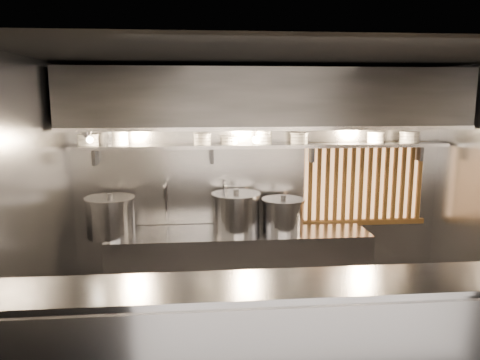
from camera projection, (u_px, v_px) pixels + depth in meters
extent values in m
plane|color=black|center=(281.00, 354.00, 4.52)|extent=(4.50, 4.50, 0.00)
plane|color=black|center=(286.00, 55.00, 4.02)|extent=(4.50, 4.50, 0.00)
plane|color=gray|center=(261.00, 183.00, 5.74)|extent=(4.50, 0.00, 4.50)
plane|color=gray|center=(28.00, 219.00, 4.06)|extent=(0.00, 3.00, 3.00)
cube|color=#A0A0A5|center=(305.00, 355.00, 3.49)|extent=(4.50, 0.50, 1.10)
cube|color=#A0A0A5|center=(307.00, 284.00, 3.39)|extent=(4.50, 0.56, 0.03)
cube|color=#A0A0A5|center=(239.00, 268.00, 5.52)|extent=(3.00, 0.70, 0.90)
cube|color=#A0A0A5|center=(263.00, 146.00, 5.48)|extent=(4.40, 0.34, 0.04)
cube|color=#2D2D30|center=(266.00, 99.00, 5.16)|extent=(4.40, 0.80, 0.65)
cube|color=#A0A0A5|center=(272.00, 129.00, 4.83)|extent=(4.40, 0.03, 0.04)
cube|color=#F9B270|center=(364.00, 183.00, 5.84)|extent=(1.50, 0.02, 0.92)
cube|color=brown|center=(367.00, 144.00, 5.71)|extent=(1.56, 0.06, 0.06)
cube|color=brown|center=(363.00, 222.00, 5.88)|extent=(1.56, 0.06, 0.06)
cube|color=brown|center=(310.00, 185.00, 5.73)|extent=(0.04, 0.04, 0.92)
cube|color=brown|center=(319.00, 185.00, 5.74)|extent=(0.04, 0.04, 0.92)
cube|color=brown|center=(327.00, 185.00, 5.75)|extent=(0.04, 0.04, 0.92)
cube|color=brown|center=(336.00, 184.00, 5.76)|extent=(0.04, 0.04, 0.92)
cube|color=brown|center=(344.00, 184.00, 5.77)|extent=(0.04, 0.04, 0.92)
cube|color=brown|center=(353.00, 184.00, 5.78)|extent=(0.04, 0.04, 0.92)
cube|color=brown|center=(361.00, 184.00, 5.79)|extent=(0.04, 0.04, 0.92)
cube|color=brown|center=(369.00, 184.00, 5.80)|extent=(0.04, 0.04, 0.92)
cube|color=brown|center=(378.00, 184.00, 5.81)|extent=(0.04, 0.04, 0.92)
cube|color=brown|center=(386.00, 183.00, 5.82)|extent=(0.04, 0.04, 0.92)
cube|color=brown|center=(394.00, 183.00, 5.83)|extent=(0.04, 0.04, 0.92)
cube|color=brown|center=(403.00, 183.00, 5.84)|extent=(0.04, 0.04, 0.92)
cube|color=brown|center=(411.00, 183.00, 5.85)|extent=(0.04, 0.04, 0.92)
cube|color=brown|center=(419.00, 183.00, 5.86)|extent=(0.04, 0.04, 0.92)
cylinder|color=silver|center=(166.00, 203.00, 5.62)|extent=(0.03, 0.03, 0.48)
sphere|color=silver|center=(166.00, 183.00, 5.58)|extent=(0.04, 0.04, 0.04)
cylinder|color=silver|center=(165.00, 185.00, 5.45)|extent=(0.03, 0.26, 0.03)
sphere|color=silver|center=(164.00, 187.00, 5.32)|extent=(0.04, 0.04, 0.04)
cylinder|color=silver|center=(165.00, 193.00, 5.33)|extent=(0.03, 0.03, 0.14)
cylinder|color=silver|center=(224.00, 201.00, 5.68)|extent=(0.03, 0.03, 0.48)
sphere|color=silver|center=(224.00, 182.00, 5.64)|extent=(0.04, 0.04, 0.04)
cylinder|color=silver|center=(225.00, 184.00, 5.51)|extent=(0.03, 0.26, 0.03)
sphere|color=silver|center=(226.00, 186.00, 5.39)|extent=(0.04, 0.04, 0.04)
cylinder|color=silver|center=(226.00, 192.00, 5.40)|extent=(0.03, 0.03, 0.14)
cone|color=#A0A0A5|center=(87.00, 134.00, 4.81)|extent=(0.25, 0.27, 0.20)
sphere|color=#FFE0B2|center=(90.00, 140.00, 4.80)|extent=(0.07, 0.07, 0.07)
cylinder|color=#2D2D30|center=(89.00, 125.00, 4.89)|extent=(0.02, 0.22, 0.02)
cylinder|color=#2D2D30|center=(256.00, 133.00, 5.32)|extent=(0.01, 0.01, 0.12)
sphere|color=#FFE0B2|center=(256.00, 140.00, 5.34)|extent=(0.09, 0.09, 0.09)
cylinder|color=#A0A0A5|center=(111.00, 218.00, 5.23)|extent=(0.65, 0.65, 0.42)
cylinder|color=#A0A0A5|center=(110.00, 199.00, 5.19)|extent=(0.68, 0.68, 0.03)
cylinder|color=#2D2D30|center=(110.00, 195.00, 5.19)|extent=(0.06, 0.06, 0.04)
cylinder|color=#A0A0A5|center=(283.00, 216.00, 5.47)|extent=(0.47, 0.47, 0.34)
cylinder|color=#A0A0A5|center=(283.00, 200.00, 5.44)|extent=(0.50, 0.50, 0.03)
cylinder|color=#2D2D30|center=(283.00, 197.00, 5.43)|extent=(0.06, 0.06, 0.04)
cylinder|color=#A0A0A5|center=(236.00, 213.00, 5.44)|extent=(0.72, 0.72, 0.42)
cylinder|color=#A0A0A5|center=(236.00, 195.00, 5.40)|extent=(0.76, 0.76, 0.03)
cylinder|color=#2D2D30|center=(236.00, 192.00, 5.39)|extent=(0.06, 0.06, 0.04)
cylinder|color=white|center=(88.00, 144.00, 5.28)|extent=(0.23, 0.23, 0.03)
cylinder|color=white|center=(88.00, 141.00, 5.28)|extent=(0.23, 0.23, 0.03)
cylinder|color=white|center=(88.00, 137.00, 5.27)|extent=(0.23, 0.23, 0.03)
cylinder|color=white|center=(88.00, 135.00, 5.26)|extent=(0.24, 0.24, 0.01)
cylinder|color=white|center=(120.00, 144.00, 5.32)|extent=(0.18, 0.18, 0.03)
cylinder|color=white|center=(120.00, 140.00, 5.31)|extent=(0.18, 0.18, 0.03)
cylinder|color=white|center=(120.00, 137.00, 5.30)|extent=(0.18, 0.18, 0.03)
cylinder|color=white|center=(120.00, 134.00, 5.30)|extent=(0.18, 0.18, 0.03)
cylinder|color=white|center=(120.00, 131.00, 5.29)|extent=(0.20, 0.20, 0.01)
cylinder|color=white|center=(202.00, 143.00, 5.40)|extent=(0.19, 0.19, 0.03)
cylinder|color=white|center=(202.00, 140.00, 5.40)|extent=(0.19, 0.19, 0.03)
cylinder|color=white|center=(202.00, 136.00, 5.39)|extent=(0.19, 0.19, 0.03)
cylinder|color=white|center=(202.00, 134.00, 5.38)|extent=(0.21, 0.21, 0.01)
cylinder|color=white|center=(230.00, 143.00, 5.43)|extent=(0.19, 0.19, 0.03)
cylinder|color=white|center=(230.00, 139.00, 5.43)|extent=(0.19, 0.19, 0.03)
cylinder|color=white|center=(230.00, 137.00, 5.42)|extent=(0.21, 0.21, 0.01)
cylinder|color=white|center=(264.00, 142.00, 5.47)|extent=(0.19, 0.19, 0.03)
cylinder|color=white|center=(264.00, 139.00, 5.46)|extent=(0.19, 0.19, 0.03)
cylinder|color=white|center=(264.00, 136.00, 5.46)|extent=(0.19, 0.19, 0.03)
cylinder|color=white|center=(264.00, 132.00, 5.45)|extent=(0.19, 0.19, 0.03)
cylinder|color=white|center=(264.00, 130.00, 5.44)|extent=(0.21, 0.21, 0.01)
cylinder|color=white|center=(299.00, 142.00, 5.51)|extent=(0.20, 0.20, 0.03)
cylinder|color=white|center=(299.00, 139.00, 5.50)|extent=(0.20, 0.20, 0.03)
cylinder|color=white|center=(299.00, 135.00, 5.50)|extent=(0.20, 0.20, 0.03)
cylinder|color=white|center=(299.00, 133.00, 5.49)|extent=(0.22, 0.22, 0.01)
cylinder|color=white|center=(375.00, 141.00, 5.60)|extent=(0.19, 0.19, 0.03)
cylinder|color=white|center=(375.00, 138.00, 5.59)|extent=(0.19, 0.19, 0.03)
cylinder|color=white|center=(376.00, 135.00, 5.58)|extent=(0.19, 0.19, 0.03)
cylinder|color=white|center=(376.00, 132.00, 5.58)|extent=(0.21, 0.21, 0.01)
cylinder|color=white|center=(409.00, 141.00, 5.63)|extent=(0.23, 0.23, 0.03)
cylinder|color=white|center=(410.00, 138.00, 5.63)|extent=(0.23, 0.23, 0.03)
cylinder|color=white|center=(410.00, 135.00, 5.62)|extent=(0.23, 0.23, 0.03)
cylinder|color=white|center=(410.00, 132.00, 5.62)|extent=(0.24, 0.24, 0.01)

